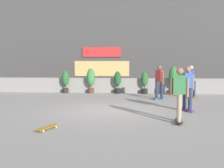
{
  "coord_description": "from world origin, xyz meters",
  "views": [
    {
      "loc": [
        1.0,
        -9.97,
        1.84
      ],
      "look_at": [
        0.0,
        1.5,
        0.9
      ],
      "focal_mm": 42.01,
      "sensor_mm": 36.0,
      "label": 1
    }
  ],
  "objects": [
    {
      "name": "skateboard_near_camera",
      "position": [
        -1.39,
        -3.05,
        0.06
      ],
      "size": [
        0.49,
        0.82,
        0.08
      ],
      "color": "#BF8C26",
      "rests_on": "ground"
    },
    {
      "name": "potted_plant_3",
      "position": [
        1.58,
        5.55,
        0.72
      ],
      "size": [
        0.42,
        0.42,
        1.3
      ],
      "color": "black",
      "rests_on": "ground"
    },
    {
      "name": "potted_plant_1",
      "position": [
        -1.63,
        5.55,
        0.86
      ],
      "size": [
        0.51,
        0.51,
        1.49
      ],
      "color": "brown",
      "rests_on": "ground"
    },
    {
      "name": "building_backdrop",
      "position": [
        -0.0,
        10.0,
        3.25
      ],
      "size": [
        20.0,
        2.08,
        6.5
      ],
      "color": "#4C4947",
      "rests_on": "ground"
    },
    {
      "name": "potted_plant_2",
      "position": [
        -0.02,
        5.55,
        0.74
      ],
      "size": [
        0.42,
        0.42,
        1.32
      ],
      "color": "black",
      "rests_on": "ground"
    },
    {
      "name": "skater_far_left",
      "position": [
        3.91,
        3.95,
        0.94
      ],
      "size": [
        0.81,
        0.52,
        1.7
      ],
      "color": "#BF8C26",
      "rests_on": "ground"
    },
    {
      "name": "ground_plane",
      "position": [
        0.0,
        0.0,
        0.0
      ],
      "size": [
        48.0,
        48.0,
        0.0
      ],
      "primitive_type": "plane",
      "color": "#A8A093"
    },
    {
      "name": "skater_foreground",
      "position": [
        2.99,
        0.08,
        0.94
      ],
      "size": [
        0.53,
        0.82,
        1.7
      ],
      "color": "#72338C",
      "rests_on": "ground"
    },
    {
      "name": "skater_far_right",
      "position": [
        2.23,
        3.26,
        0.94
      ],
      "size": [
        0.74,
        0.67,
        1.7
      ],
      "color": "#266699",
      "rests_on": "ground"
    },
    {
      "name": "potted_plant_0",
      "position": [
        -3.19,
        5.55,
        0.76
      ],
      "size": [
        0.44,
        0.44,
        1.35
      ],
      "color": "#2D2823",
      "rests_on": "ground"
    },
    {
      "name": "potted_plant_4",
      "position": [
        3.26,
        5.55,
        0.95
      ],
      "size": [
        0.57,
        0.57,
        1.62
      ],
      "color": "brown",
      "rests_on": "ground"
    },
    {
      "name": "skater_by_wall_right",
      "position": [
        2.35,
        -1.93,
        0.94
      ],
      "size": [
        0.56,
        0.82,
        1.7
      ],
      "color": "black",
      "rests_on": "ground"
    },
    {
      "name": "planter_wall",
      "position": [
        0.0,
        6.0,
        0.45
      ],
      "size": [
        18.0,
        0.4,
        0.9
      ],
      "primitive_type": "cube",
      "color": "gray",
      "rests_on": "ground"
    }
  ]
}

